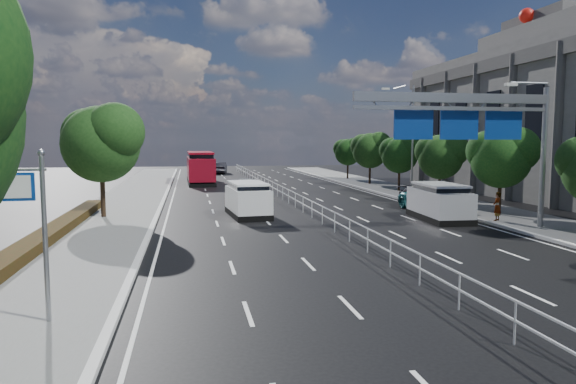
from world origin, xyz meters
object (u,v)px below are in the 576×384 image
object	(u,v)px
silver_minivan	(439,202)
pedestrian_b	(445,185)
near_car_dark	(220,168)
white_minivan	(248,200)
pedestrian_a	(497,206)
toilet_sign	(23,208)
parked_car_dark	(421,198)
red_bus	(200,167)
overhead_gantry	(475,119)
near_car_silver	(246,186)
parked_car_teal	(432,200)

from	to	relation	value
silver_minivan	pedestrian_b	size ratio (longest dim) A/B	2.87
silver_minivan	near_car_dark	bearing A→B (deg)	106.25
white_minivan	pedestrian_a	xyz separation A→B (m)	(13.22, -5.23, -0.08)
near_car_dark	pedestrian_a	size ratio (longest dim) A/B	3.01
white_minivan	toilet_sign	bearing A→B (deg)	-117.61
white_minivan	parked_car_dark	world-z (taller)	white_minivan
parked_car_dark	pedestrian_b	xyz separation A→B (m)	(4.53, 5.28, 0.35)
red_bus	near_car_dark	bearing A→B (deg)	77.89
overhead_gantry	near_car_silver	xyz separation A→B (m)	(-9.17, 19.31, -4.84)
overhead_gantry	parked_car_dark	bearing A→B (deg)	80.11
silver_minivan	pedestrian_b	bearing A→B (deg)	64.49
near_car_silver	white_minivan	bearing A→B (deg)	83.32
toilet_sign	pedestrian_a	distance (m)	24.02
silver_minivan	pedestrian_b	xyz separation A→B (m)	(5.77, 10.28, 0.01)
toilet_sign	parked_car_teal	xyz separation A→B (m)	(19.22, 17.35, -2.22)
near_car_dark	parked_car_teal	size ratio (longest dim) A/B	0.92
parked_car_teal	overhead_gantry	bearing A→B (deg)	-106.05
silver_minivan	pedestrian_b	distance (m)	11.79
near_car_dark	parked_car_teal	distance (m)	42.90
toilet_sign	pedestrian_b	xyz separation A→B (m)	(23.79, 24.28, -1.90)
toilet_sign	near_car_dark	world-z (taller)	toilet_sign
pedestrian_b	near_car_dark	bearing A→B (deg)	-59.74
red_bus	near_car_silver	world-z (taller)	red_bus
toilet_sign	silver_minivan	world-z (taller)	toilet_sign
white_minivan	silver_minivan	xyz separation A→B (m)	(10.68, -3.50, 0.01)
red_bus	silver_minivan	world-z (taller)	red_bus
white_minivan	parked_car_dark	xyz separation A→B (m)	(11.92, 1.50, -0.32)
white_minivan	pedestrian_b	distance (m)	17.79
white_minivan	red_bus	distance (m)	25.72
near_car_silver	silver_minivan	distance (m)	18.06
silver_minivan	white_minivan	bearing A→B (deg)	165.68
overhead_gantry	near_car_dark	xyz separation A→B (m)	(-9.56, 48.74, -4.81)
pedestrian_a	pedestrian_b	xyz separation A→B (m)	(3.23, 12.01, 0.10)
toilet_sign	near_car_dark	size ratio (longest dim) A/B	0.90
red_bus	near_car_silver	distance (m)	14.20
near_car_silver	near_car_dark	world-z (taller)	near_car_dark
near_car_dark	parked_car_teal	world-z (taller)	near_car_dark
silver_minivan	parked_car_dark	distance (m)	5.16
near_car_silver	near_car_dark	size ratio (longest dim) A/B	0.94
toilet_sign	near_car_silver	distance (m)	30.65
pedestrian_a	pedestrian_b	world-z (taller)	pedestrian_b
white_minivan	near_car_silver	bearing A→B (deg)	79.44
near_car_silver	parked_car_dark	size ratio (longest dim) A/B	0.95
white_minivan	near_car_dark	xyz separation A→B (m)	(0.80, 41.29, -0.22)
toilet_sign	near_car_dark	bearing A→B (deg)	82.12
silver_minivan	parked_car_teal	xyz separation A→B (m)	(1.21, 3.35, -0.30)
overhead_gantry	parked_car_teal	xyz separation A→B (m)	(1.53, 7.30, -4.88)
parked_car_dark	pedestrian_a	xyz separation A→B (m)	(1.30, -6.73, 0.25)
near_car_dark	parked_car_dark	bearing A→B (deg)	113.37
pedestrian_a	silver_minivan	bearing A→B (deg)	-71.04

